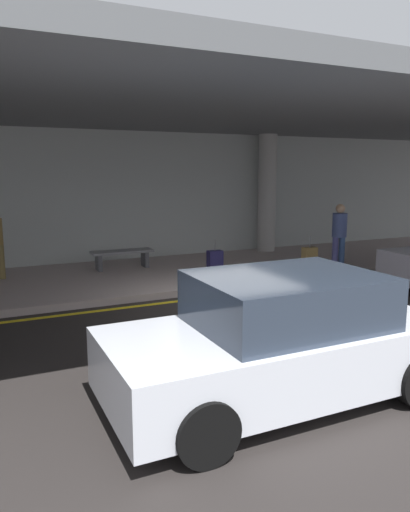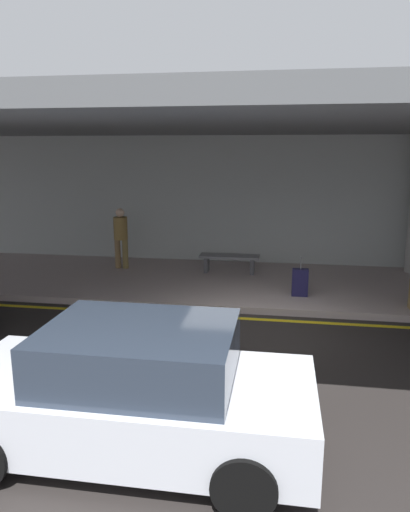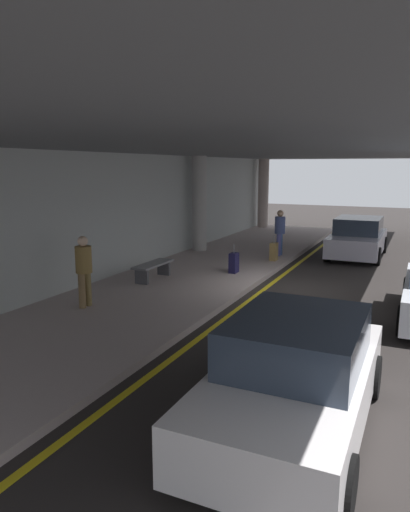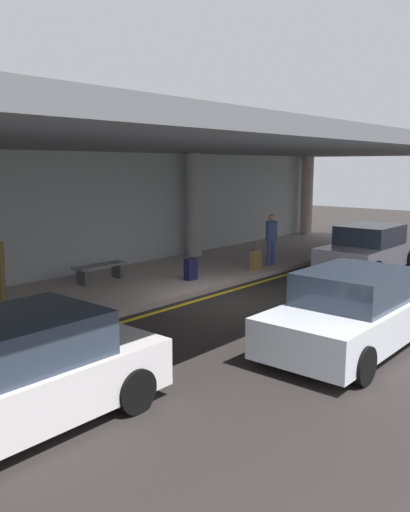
{
  "view_description": "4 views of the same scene",
  "coord_description": "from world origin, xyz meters",
  "px_view_note": "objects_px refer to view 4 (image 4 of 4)",
  "views": [
    {
      "loc": [
        -4.34,
        -8.38,
        2.68
      ],
      "look_at": [
        0.24,
        1.35,
        0.79
      ],
      "focal_mm": 34.05,
      "sensor_mm": 36.0,
      "label": 1
    },
    {
      "loc": [
        0.36,
        -8.59,
        3.4
      ],
      "look_at": [
        -1.22,
        1.24,
        1.17
      ],
      "focal_mm": 33.48,
      "sensor_mm": 36.0,
      "label": 2
    },
    {
      "loc": [
        -12.54,
        -3.18,
        3.4
      ],
      "look_at": [
        -0.21,
        2.53,
        0.82
      ],
      "focal_mm": 33.11,
      "sensor_mm": 36.0,
      "label": 3
    },
    {
      "loc": [
        -10.1,
        -7.89,
        3.4
      ],
      "look_at": [
        0.96,
        1.6,
        0.88
      ],
      "focal_mm": 36.97,
      "sensor_mm": 36.0,
      "label": 4
    }
  ],
  "objects_px": {
    "car_silver": "(368,250)",
    "suitcase_upright_primary": "(255,260)",
    "car_white_no2": "(351,313)",
    "suitcase_upright_secondary": "(191,269)",
    "support_column_far_left": "(194,205)",
    "bench_metal": "(100,269)",
    "support_column_left_mid": "(307,195)",
    "person_waiting_for_ride": "(271,236)",
    "car_white": "(13,376)"
  },
  "relations": [
    {
      "from": "car_white_no2",
      "to": "car_silver",
      "type": "bearing_deg",
      "value": 21.34
    },
    {
      "from": "car_silver",
      "to": "suitcase_upright_secondary",
      "type": "relative_size",
      "value": 4.56
    },
    {
      "from": "car_white_no2",
      "to": "bench_metal",
      "type": "xyz_separation_m",
      "value": [
        0.24,
        7.68,
        -0.21
      ]
    },
    {
      "from": "car_white_no2",
      "to": "suitcase_upright_secondary",
      "type": "xyz_separation_m",
      "value": [
        2.05,
        5.86,
        -0.25
      ]
    },
    {
      "from": "car_silver",
      "to": "suitcase_upright_primary",
      "type": "xyz_separation_m",
      "value": [
        -2.77,
        2.47,
        -0.25
      ]
    },
    {
      "from": "suitcase_upright_primary",
      "to": "bench_metal",
      "type": "distance_m",
      "value": 4.84
    },
    {
      "from": "support_column_left_mid",
      "to": "car_white",
      "type": "distance_m",
      "value": 20.0
    },
    {
      "from": "support_column_far_left",
      "to": "car_white",
      "type": "bearing_deg",
      "value": -148.84
    },
    {
      "from": "support_column_far_left",
      "to": "suitcase_upright_primary",
      "type": "xyz_separation_m",
      "value": [
        -0.76,
        -3.26,
        -1.51
      ]
    },
    {
      "from": "support_column_left_mid",
      "to": "suitcase_upright_primary",
      "type": "height_order",
      "value": "support_column_left_mid"
    },
    {
      "from": "support_column_far_left",
      "to": "car_white_no2",
      "type": "xyz_separation_m",
      "value": [
        -5.22,
        -8.56,
        -1.26
      ]
    },
    {
      "from": "car_white_no2",
      "to": "suitcase_upright_primary",
      "type": "bearing_deg",
      "value": 49.88
    },
    {
      "from": "support_column_left_mid",
      "to": "car_white",
      "type": "height_order",
      "value": "support_column_left_mid"
    },
    {
      "from": "support_column_far_left",
      "to": "support_column_left_mid",
      "type": "xyz_separation_m",
      "value": [
        8.0,
        0.0,
        0.0
      ]
    },
    {
      "from": "person_waiting_for_ride",
      "to": "car_white",
      "type": "bearing_deg",
      "value": -154.8
    },
    {
      "from": "suitcase_upright_primary",
      "to": "bench_metal",
      "type": "bearing_deg",
      "value": 175.71
    },
    {
      "from": "car_silver",
      "to": "car_white_no2",
      "type": "xyz_separation_m",
      "value": [
        -7.23,
        -2.84,
        0.0
      ]
    },
    {
      "from": "support_column_left_mid",
      "to": "suitcase_upright_primary",
      "type": "xyz_separation_m",
      "value": [
        -8.76,
        -3.26,
        -1.51
      ]
    },
    {
      "from": "car_white_no2",
      "to": "suitcase_upright_secondary",
      "type": "distance_m",
      "value": 6.21
    },
    {
      "from": "car_white",
      "to": "suitcase_upright_secondary",
      "type": "bearing_deg",
      "value": -152.89
    },
    {
      "from": "support_column_left_mid",
      "to": "suitcase_upright_secondary",
      "type": "height_order",
      "value": "support_column_left_mid"
    },
    {
      "from": "support_column_far_left",
      "to": "car_silver",
      "type": "relative_size",
      "value": 0.89
    },
    {
      "from": "suitcase_upright_secondary",
      "to": "car_silver",
      "type": "bearing_deg",
      "value": -57.13
    },
    {
      "from": "person_waiting_for_ride",
      "to": "suitcase_upright_primary",
      "type": "distance_m",
      "value": 1.2
    },
    {
      "from": "suitcase_upright_primary",
      "to": "bench_metal",
      "type": "relative_size",
      "value": 0.56
    },
    {
      "from": "support_column_far_left",
      "to": "car_silver",
      "type": "xyz_separation_m",
      "value": [
        2.01,
        -5.72,
        -1.26
      ]
    },
    {
      "from": "car_silver",
      "to": "support_column_far_left",
      "type": "bearing_deg",
      "value": -66.7
    },
    {
      "from": "suitcase_upright_secondary",
      "to": "bench_metal",
      "type": "bearing_deg",
      "value": 108.08
    },
    {
      "from": "suitcase_upright_secondary",
      "to": "support_column_left_mid",
      "type": "bearing_deg",
      "value": -13.26
    },
    {
      "from": "suitcase_upright_secondary",
      "to": "support_column_far_left",
      "type": "bearing_deg",
      "value": 13.57
    },
    {
      "from": "car_white_no2",
      "to": "car_white",
      "type": "bearing_deg",
      "value": 160.39
    },
    {
      "from": "suitcase_upright_primary",
      "to": "support_column_far_left",
      "type": "bearing_deg",
      "value": 101.92
    },
    {
      "from": "support_column_far_left",
      "to": "bench_metal",
      "type": "relative_size",
      "value": 2.28
    },
    {
      "from": "bench_metal",
      "to": "person_waiting_for_ride",
      "type": "bearing_deg",
      "value": -23.64
    },
    {
      "from": "support_column_left_mid",
      "to": "suitcase_upright_secondary",
      "type": "distance_m",
      "value": 11.59
    },
    {
      "from": "suitcase_upright_primary",
      "to": "suitcase_upright_secondary",
      "type": "relative_size",
      "value": 1.0
    },
    {
      "from": "suitcase_upright_primary",
      "to": "suitcase_upright_secondary",
      "type": "distance_m",
      "value": 2.47
    },
    {
      "from": "car_white_no2",
      "to": "suitcase_upright_primary",
      "type": "relative_size",
      "value": 4.56
    },
    {
      "from": "car_silver",
      "to": "suitcase_upright_primary",
      "type": "height_order",
      "value": "car_silver"
    },
    {
      "from": "car_white",
      "to": "person_waiting_for_ride",
      "type": "height_order",
      "value": "person_waiting_for_ride"
    },
    {
      "from": "car_white",
      "to": "suitcase_upright_secondary",
      "type": "relative_size",
      "value": 4.56
    },
    {
      "from": "support_column_far_left",
      "to": "bench_metal",
      "type": "xyz_separation_m",
      "value": [
        -4.98,
        -0.88,
        -1.47
      ]
    },
    {
      "from": "car_white",
      "to": "person_waiting_for_ride",
      "type": "xyz_separation_m",
      "value": [
        11.09,
        3.39,
        0.4
      ]
    },
    {
      "from": "support_column_far_left",
      "to": "bench_metal",
      "type": "height_order",
      "value": "support_column_far_left"
    },
    {
      "from": "car_white_no2",
      "to": "bench_metal",
      "type": "bearing_deg",
      "value": 88.15
    },
    {
      "from": "support_column_far_left",
      "to": "suitcase_upright_secondary",
      "type": "xyz_separation_m",
      "value": [
        -3.17,
        -2.7,
        -1.51
      ]
    },
    {
      "from": "car_white",
      "to": "suitcase_upright_secondary",
      "type": "distance_m",
      "value": 8.6
    },
    {
      "from": "car_silver",
      "to": "car_white_no2",
      "type": "height_order",
      "value": "same"
    },
    {
      "from": "suitcase_upright_primary",
      "to": "suitcase_upright_secondary",
      "type": "xyz_separation_m",
      "value": [
        -2.41,
        0.56,
        0.0
      ]
    },
    {
      "from": "support_column_far_left",
      "to": "support_column_left_mid",
      "type": "relative_size",
      "value": 1.0
    }
  ]
}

